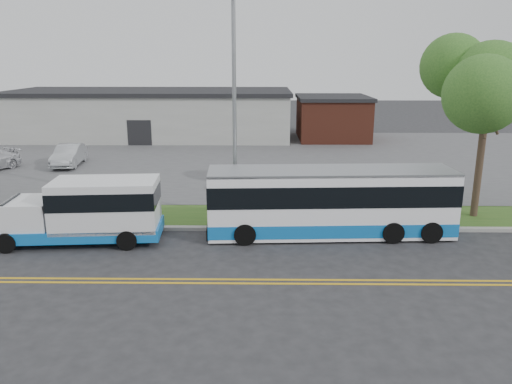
{
  "coord_description": "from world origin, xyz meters",
  "views": [
    {
      "loc": [
        4.23,
        -19.1,
        7.11
      ],
      "look_at": [
        3.96,
        1.46,
        1.6
      ],
      "focal_mm": 35.0,
      "sensor_mm": 36.0,
      "label": 1
    }
  ],
  "objects_px": {
    "shuttle_bus": "(90,209)",
    "pedestrian": "(105,202)",
    "transit_bus": "(330,202)",
    "parked_car_a": "(69,155)",
    "streetlight_near": "(234,103)",
    "tree_east": "(489,80)"
  },
  "relations": [
    {
      "from": "tree_east",
      "to": "parked_car_a",
      "type": "distance_m",
      "value": 25.86
    },
    {
      "from": "tree_east",
      "to": "shuttle_bus",
      "type": "relative_size",
      "value": 1.24
    },
    {
      "from": "streetlight_near",
      "to": "transit_bus",
      "type": "xyz_separation_m",
      "value": [
        4.01,
        -2.13,
        -3.83
      ]
    },
    {
      "from": "pedestrian",
      "to": "shuttle_bus",
      "type": "bearing_deg",
      "value": 53.11
    },
    {
      "from": "transit_bus",
      "to": "pedestrian",
      "type": "distance_m",
      "value": 9.98
    },
    {
      "from": "streetlight_near",
      "to": "tree_east",
      "type": "bearing_deg",
      "value": 1.42
    },
    {
      "from": "shuttle_bus",
      "to": "parked_car_a",
      "type": "relative_size",
      "value": 1.57
    },
    {
      "from": "transit_bus",
      "to": "parked_car_a",
      "type": "xyz_separation_m",
      "value": [
        -15.86,
        13.26,
        -0.6
      ]
    },
    {
      "from": "parked_car_a",
      "to": "streetlight_near",
      "type": "bearing_deg",
      "value": -48.77
    },
    {
      "from": "transit_bus",
      "to": "parked_car_a",
      "type": "relative_size",
      "value": 2.36
    },
    {
      "from": "shuttle_bus",
      "to": "parked_car_a",
      "type": "distance_m",
      "value": 15.53
    },
    {
      "from": "parked_car_a",
      "to": "tree_east",
      "type": "bearing_deg",
      "value": -30.97
    },
    {
      "from": "tree_east",
      "to": "streetlight_near",
      "type": "bearing_deg",
      "value": -178.58
    },
    {
      "from": "parked_car_a",
      "to": "pedestrian",
      "type": "bearing_deg",
      "value": -68.12
    },
    {
      "from": "transit_bus",
      "to": "pedestrian",
      "type": "bearing_deg",
      "value": 167.75
    },
    {
      "from": "tree_east",
      "to": "streetlight_near",
      "type": "distance_m",
      "value": 11.05
    },
    {
      "from": "streetlight_near",
      "to": "parked_car_a",
      "type": "distance_m",
      "value": 16.84
    },
    {
      "from": "shuttle_bus",
      "to": "pedestrian",
      "type": "xyz_separation_m",
      "value": [
        -0.23,
        2.6,
        -0.43
      ]
    },
    {
      "from": "shuttle_bus",
      "to": "pedestrian",
      "type": "distance_m",
      "value": 2.65
    },
    {
      "from": "tree_east",
      "to": "transit_bus",
      "type": "relative_size",
      "value": 0.82
    },
    {
      "from": "tree_east",
      "to": "transit_bus",
      "type": "height_order",
      "value": "tree_east"
    },
    {
      "from": "shuttle_bus",
      "to": "streetlight_near",
      "type": "bearing_deg",
      "value": 24.29
    }
  ]
}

